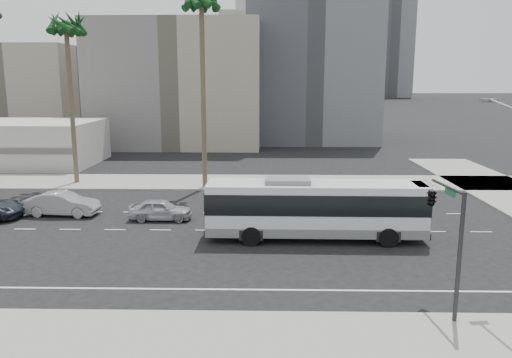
{
  "coord_description": "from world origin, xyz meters",
  "views": [
    {
      "loc": [
        0.96,
        -31.75,
        9.74
      ],
      "look_at": [
        0.24,
        4.0,
        2.67
      ],
      "focal_mm": 35.34,
      "sensor_mm": 36.0,
      "label": 1
    }
  ],
  "objects_px": {
    "traffic_signal": "(434,199)",
    "car_b": "(63,204)",
    "city_bus": "(315,207)",
    "car_a": "(161,210)",
    "palm_mid": "(66,30)",
    "palm_near": "(201,6)"
  },
  "relations": [
    {
      "from": "car_b",
      "to": "traffic_signal",
      "type": "xyz_separation_m",
      "value": [
        22.22,
        -13.66,
        3.72
      ]
    },
    {
      "from": "city_bus",
      "to": "car_b",
      "type": "bearing_deg",
      "value": 164.51
    },
    {
      "from": "car_b",
      "to": "car_a",
      "type": "bearing_deg",
      "value": -94.28
    },
    {
      "from": "traffic_signal",
      "to": "palm_near",
      "type": "height_order",
      "value": "palm_near"
    },
    {
      "from": "car_b",
      "to": "traffic_signal",
      "type": "relative_size",
      "value": 0.95
    },
    {
      "from": "traffic_signal",
      "to": "palm_mid",
      "type": "distance_m",
      "value": 36.92
    },
    {
      "from": "palm_near",
      "to": "palm_mid",
      "type": "xyz_separation_m",
      "value": [
        -12.48,
        1.85,
        -1.78
      ]
    },
    {
      "from": "traffic_signal",
      "to": "palm_near",
      "type": "relative_size",
      "value": 0.31
    },
    {
      "from": "city_bus",
      "to": "palm_near",
      "type": "bearing_deg",
      "value": 121.11
    },
    {
      "from": "traffic_signal",
      "to": "car_b",
      "type": "bearing_deg",
      "value": 142.73
    },
    {
      "from": "city_bus",
      "to": "car_a",
      "type": "relative_size",
      "value": 3.05
    },
    {
      "from": "car_a",
      "to": "palm_mid",
      "type": "height_order",
      "value": "palm_mid"
    },
    {
      "from": "car_b",
      "to": "city_bus",
      "type": "bearing_deg",
      "value": -102.05
    },
    {
      "from": "palm_near",
      "to": "palm_mid",
      "type": "bearing_deg",
      "value": 171.55
    },
    {
      "from": "car_a",
      "to": "traffic_signal",
      "type": "xyz_separation_m",
      "value": [
        14.83,
        -12.56,
        3.83
      ]
    },
    {
      "from": "car_b",
      "to": "palm_near",
      "type": "height_order",
      "value": "palm_near"
    },
    {
      "from": "car_b",
      "to": "traffic_signal",
      "type": "height_order",
      "value": "traffic_signal"
    },
    {
      "from": "car_b",
      "to": "palm_mid",
      "type": "bearing_deg",
      "value": 20.04
    },
    {
      "from": "car_a",
      "to": "palm_near",
      "type": "relative_size",
      "value": 0.25
    },
    {
      "from": "city_bus",
      "to": "palm_mid",
      "type": "relative_size",
      "value": 0.85
    },
    {
      "from": "city_bus",
      "to": "traffic_signal",
      "type": "relative_size",
      "value": 2.44
    },
    {
      "from": "city_bus",
      "to": "car_a",
      "type": "bearing_deg",
      "value": 159.35
    }
  ]
}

